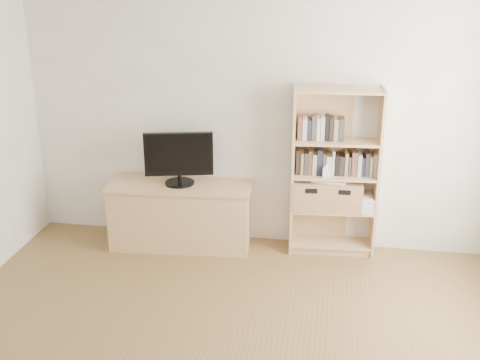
% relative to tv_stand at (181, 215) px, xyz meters
% --- Properties ---
extents(back_wall, '(4.50, 0.02, 2.60)m').
position_rel_tv_stand_xyz_m(back_wall, '(0.72, 0.25, 0.99)').
color(back_wall, beige).
rests_on(back_wall, floor).
extents(tv_stand, '(1.37, 0.60, 0.61)m').
position_rel_tv_stand_xyz_m(tv_stand, '(0.00, 0.00, 0.00)').
color(tv_stand, tan).
rests_on(tv_stand, floor).
extents(bookshelf, '(0.82, 0.35, 1.61)m').
position_rel_tv_stand_xyz_m(bookshelf, '(1.46, 0.11, 0.50)').
color(bookshelf, tan).
rests_on(bookshelf, floor).
extents(television, '(0.64, 0.20, 0.51)m').
position_rel_tv_stand_xyz_m(television, '(0.00, 0.00, 0.59)').
color(television, black).
rests_on(television, tv_stand).
extents(books_row_mid, '(0.89, 0.20, 0.24)m').
position_rel_tv_stand_xyz_m(books_row_mid, '(1.46, 0.13, 0.60)').
color(books_row_mid, black).
rests_on(books_row_mid, bookshelf).
extents(books_row_upper, '(0.35, 0.14, 0.18)m').
position_rel_tv_stand_xyz_m(books_row_upper, '(1.28, 0.11, 0.90)').
color(books_row_upper, black).
rests_on(books_row_upper, bookshelf).
extents(baby_monitor, '(0.05, 0.04, 0.10)m').
position_rel_tv_stand_xyz_m(baby_monitor, '(1.38, 0.01, 0.53)').
color(baby_monitor, white).
rests_on(baby_monitor, bookshelf).
extents(basket_left, '(0.37, 0.31, 0.28)m').
position_rel_tv_stand_xyz_m(basket_left, '(1.24, 0.09, 0.28)').
color(basket_left, '#9E7B47').
rests_on(basket_left, bookshelf).
extents(basket_right, '(0.35, 0.29, 0.28)m').
position_rel_tv_stand_xyz_m(basket_right, '(1.55, 0.11, 0.28)').
color(basket_right, '#9E7B47').
rests_on(basket_right, bookshelf).
extents(laptop, '(0.34, 0.26, 0.02)m').
position_rel_tv_stand_xyz_m(laptop, '(1.42, 0.09, 0.43)').
color(laptop, white).
rests_on(laptop, basket_left).
extents(magazine_stack, '(0.21, 0.29, 0.13)m').
position_rel_tv_stand_xyz_m(magazine_stack, '(1.73, 0.13, 0.20)').
color(magazine_stack, beige).
rests_on(magazine_stack, bookshelf).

